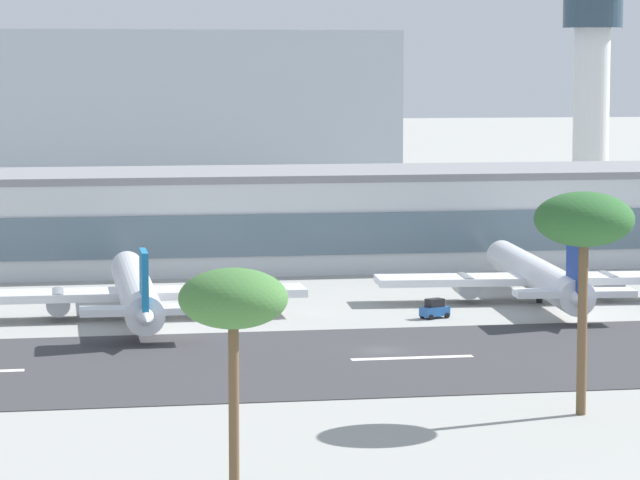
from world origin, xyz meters
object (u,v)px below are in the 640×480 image
(airliner_navy_tail_gate_2, at_px, (539,277))
(palm_tree_3, at_px, (584,222))
(control_tower, at_px, (592,87))
(palm_tree_0, at_px, (233,302))
(distant_hotel_block, at_px, (84,117))
(terminal_building, at_px, (270,218))
(service_baggage_tug_0, at_px, (435,309))
(airliner_blue_tail_gate_1, at_px, (136,292))

(airliner_navy_tail_gate_2, xyz_separation_m, palm_tree_3, (-15.63, -60.35, 12.56))
(control_tower, height_order, palm_tree_0, control_tower)
(distant_hotel_block, bearing_deg, terminal_building, -78.73)
(airliner_navy_tail_gate_2, bearing_deg, control_tower, -18.75)
(terminal_building, bearing_deg, control_tower, 31.96)
(palm_tree_3, bearing_deg, airliner_navy_tail_gate_2, 75.48)
(terminal_building, height_order, service_baggage_tug_0, terminal_building)
(distant_hotel_block, xyz_separation_m, palm_tree_3, (33.26, -214.79, -2.01))
(airliner_navy_tail_gate_2, distance_m, service_baggage_tug_0, 18.00)
(airliner_navy_tail_gate_2, bearing_deg, terminal_building, 36.90)
(control_tower, bearing_deg, airliner_navy_tail_gate_2, -113.25)
(terminal_building, distance_m, airliner_navy_tail_gate_2, 49.42)
(airliner_blue_tail_gate_1, relative_size, airliner_navy_tail_gate_2, 1.01)
(terminal_building, distance_m, airliner_blue_tail_gate_1, 51.04)
(distant_hotel_block, bearing_deg, palm_tree_0, -89.43)
(control_tower, relative_size, service_baggage_tug_0, 11.48)
(airliner_navy_tail_gate_2, bearing_deg, palm_tree_0, 155.20)
(control_tower, bearing_deg, distant_hotel_block, 137.86)
(palm_tree_0, bearing_deg, service_baggage_tug_0, 66.84)
(palm_tree_3, bearing_deg, palm_tree_0, -143.83)
(terminal_building, height_order, airliner_blue_tail_gate_1, terminal_building)
(terminal_building, bearing_deg, distant_hotel_block, 101.27)
(airliner_blue_tail_gate_1, distance_m, airliner_navy_tail_gate_2, 48.21)
(palm_tree_0, distance_m, palm_tree_3, 38.36)
(distant_hotel_block, height_order, palm_tree_3, distant_hotel_block)
(terminal_building, relative_size, palm_tree_0, 11.85)
(service_baggage_tug_0, relative_size, palm_tree_0, 0.23)
(airliner_blue_tail_gate_1, distance_m, palm_tree_3, 65.77)
(terminal_building, relative_size, palm_tree_3, 10.09)
(service_baggage_tug_0, bearing_deg, palm_tree_0, 43.00)
(palm_tree_0, bearing_deg, control_tower, 63.58)
(airliner_blue_tail_gate_1, bearing_deg, palm_tree_3, -149.30)
(palm_tree_3, bearing_deg, airliner_blue_tail_gate_1, 120.09)
(distant_hotel_block, xyz_separation_m, palm_tree_0, (2.35, -237.39, -4.36))
(airliner_blue_tail_gate_1, height_order, airliner_navy_tail_gate_2, airliner_blue_tail_gate_1)
(service_baggage_tug_0, height_order, palm_tree_3, palm_tree_3)
(palm_tree_0, bearing_deg, airliner_navy_tail_gate_2, 60.70)
(airliner_blue_tail_gate_1, xyz_separation_m, palm_tree_0, (1.46, -78.46, 10.20))
(airliner_navy_tail_gate_2, bearing_deg, palm_tree_3, 169.98)
(service_baggage_tug_0, bearing_deg, airliner_blue_tail_gate_1, -32.57)
(distant_hotel_block, distance_m, service_baggage_tug_0, 168.23)
(palm_tree_0, xyz_separation_m, palm_tree_3, (30.91, 22.60, 2.35))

